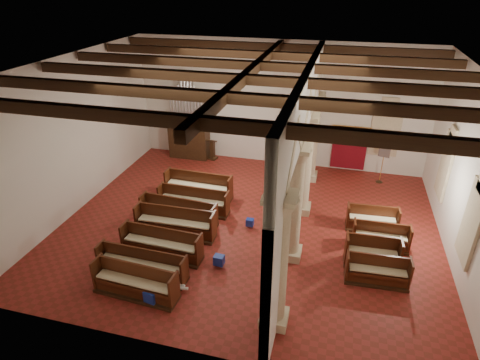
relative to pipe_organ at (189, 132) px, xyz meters
The scene contains 31 objects.
floor 7.24m from the pipe_organ, 50.71° to the right, with size 14.00×14.00×0.00m, color maroon.
ceiling 8.48m from the pipe_organ, 50.71° to the right, with size 14.00×14.00×0.00m, color #301F10.
wall_back 4.81m from the pipe_organ, ahead, with size 14.00×0.02×6.00m, color silver.
wall_front 12.46m from the pipe_organ, 68.63° to the right, with size 14.00×0.02×6.00m, color silver.
wall_left 6.26m from the pipe_organ, 114.44° to the right, with size 0.02×12.00×6.00m, color silver.
wall_right 12.85m from the pipe_organ, 25.56° to the right, with size 0.02×12.00×6.00m, color silver.
ceiling_beams 8.38m from the pipe_organ, 50.71° to the right, with size 13.80×11.80×0.30m, color #372411, non-canonical shape.
arcade 8.65m from the pipe_organ, 41.12° to the right, with size 0.90×11.90×6.00m.
window_right_a 13.47m from the pipe_organ, 31.37° to the right, with size 0.03×1.00×2.20m, color #327257.
window_right_b 11.89m from the pipe_organ, 14.65° to the right, with size 0.03×1.00×2.20m, color #327257.
window_back 9.55m from the pipe_organ, ahead, with size 1.00×0.03×2.20m, color #327257.
pipe_organ is the anchor object (origin of this frame).
lectern 1.54m from the pipe_organ, ahead, with size 0.51×0.53×1.14m.
dossal_curtain 8.01m from the pipe_organ, ahead, with size 1.80×0.07×2.17m.
processional_banner 9.54m from the pipe_organ, ahead, with size 0.49×0.63×2.21m.
hymnal_box_a 10.61m from the pipe_organ, 75.12° to the right, with size 0.36×0.30×0.36m, color navy.
hymnal_box_b 9.18m from the pipe_organ, 63.08° to the right, with size 0.33×0.27×0.33m, color navy.
hymnal_box_c 7.37m from the pipe_organ, 51.06° to the right, with size 0.28×0.23×0.28m, color navy.
tube_heater_a 9.93m from the pipe_organ, 72.30° to the right, with size 0.09×0.09×0.91m, color silver.
tube_heater_b 10.16m from the pipe_organ, 72.02° to the right, with size 0.10×0.10×0.95m, color white.
nave_pew_0 10.27m from the pipe_organ, 78.03° to the right, with size 2.65×0.85×1.03m.
nave_pew_1 9.42m from the pipe_organ, 78.25° to the right, with size 2.99×0.71×0.95m.
nave_pew_2 8.40m from the pipe_organ, 75.54° to the right, with size 2.84×0.80×1.04m.
nave_pew_3 7.17m from the pipe_organ, 73.23° to the right, with size 2.98×0.79×1.09m.
nave_pew_4 6.40m from the pipe_organ, 72.93° to the right, with size 3.07×0.85×1.02m.
nave_pew_5 5.60m from the pipe_organ, 67.50° to the right, with size 2.89×0.71×1.02m.
nave_pew_6 4.51m from the pipe_organ, 64.20° to the right, with size 2.92×0.83×1.12m.
aisle_pew_0 11.90m from the pipe_organ, 39.91° to the right, with size 1.95×0.73×0.95m.
aisle_pew_1 11.27m from the pipe_organ, 37.07° to the right, with size 1.78×0.80×1.06m.
aisle_pew_2 10.94m from the pipe_organ, 31.54° to the right, with size 1.93×0.67×0.95m.
aisle_pew_3 10.19m from the pipe_organ, 27.18° to the right, with size 1.90×0.76×0.97m.
Camera 1 is at (2.93, -12.54, 8.62)m, focal length 30.00 mm.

